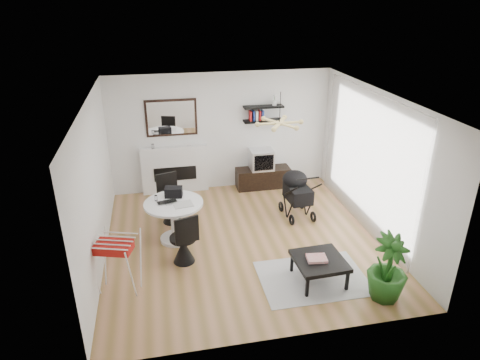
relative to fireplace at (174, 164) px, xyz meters
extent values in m
plane|color=olive|center=(1.10, -2.42, -0.69)|extent=(5.00, 5.00, 0.00)
plane|color=white|center=(1.10, -2.42, 2.01)|extent=(5.00, 5.00, 0.00)
plane|color=white|center=(1.10, 0.08, 0.66)|extent=(5.00, 0.00, 5.00)
plane|color=white|center=(-1.40, -2.42, 0.66)|extent=(0.00, 5.00, 5.00)
plane|color=white|center=(3.60, -2.42, 0.66)|extent=(0.00, 5.00, 5.00)
cube|color=white|center=(3.50, -2.22, 0.66)|extent=(0.04, 3.60, 2.60)
cube|color=white|center=(0.00, 0.00, -0.14)|extent=(1.50, 0.15, 1.10)
cube|color=black|center=(0.00, -0.06, -0.21)|extent=(0.95, 0.06, 0.32)
cube|color=black|center=(0.00, 0.06, 1.06)|extent=(1.12, 0.03, 0.82)
cube|color=white|center=(0.00, 0.04, 1.06)|extent=(1.02, 0.01, 0.72)
cube|color=black|center=(2.04, -0.05, 0.91)|extent=(0.90, 0.25, 0.04)
cube|color=black|center=(2.04, -0.05, 1.23)|extent=(0.90, 0.25, 0.04)
cube|color=black|center=(2.04, -0.15, -0.45)|extent=(1.26, 0.44, 0.47)
cube|color=silver|center=(2.00, -0.15, 0.02)|extent=(0.53, 0.46, 0.46)
cube|color=black|center=(2.00, -0.38, 0.02)|extent=(0.45, 0.01, 0.37)
cylinder|color=white|center=(-0.14, -2.14, -0.65)|extent=(0.58, 0.58, 0.06)
cylinder|color=white|center=(-0.14, -2.14, -0.28)|extent=(0.14, 0.14, 0.68)
cylinder|color=white|center=(-0.14, -2.14, 0.08)|extent=(1.07, 1.07, 0.04)
imported|color=black|center=(-0.24, -2.18, 0.11)|extent=(0.39, 0.29, 0.03)
cube|color=black|center=(-0.12, -1.89, 0.20)|extent=(0.35, 0.24, 0.19)
cube|color=beige|center=(0.02, -2.25, 0.11)|extent=(0.38, 0.33, 0.01)
cylinder|color=white|center=(-0.44, -1.99, 0.15)|extent=(0.06, 0.06, 0.10)
cylinder|color=black|center=(-0.16, -1.42, -0.20)|extent=(0.47, 0.47, 0.05)
cone|color=black|center=(-0.16, -1.42, -0.46)|extent=(0.38, 0.38, 0.45)
cube|color=black|center=(-0.22, -1.22, 0.06)|extent=(0.42, 0.16, 0.48)
cylinder|color=black|center=(-0.04, -2.87, -0.22)|extent=(0.45, 0.45, 0.05)
cone|color=black|center=(-0.04, -2.87, -0.47)|extent=(0.37, 0.37, 0.43)
cube|color=black|center=(0.02, -3.06, 0.04)|extent=(0.41, 0.16, 0.46)
cube|color=maroon|center=(-1.08, -3.46, 0.14)|extent=(0.60, 0.45, 0.14)
cube|color=black|center=(2.38, -1.69, -0.17)|extent=(0.48, 0.67, 0.30)
ellipsoid|color=black|center=(2.36, -1.50, 0.06)|extent=(0.51, 0.51, 0.36)
cylinder|color=black|center=(2.41, -2.09, 0.33)|extent=(0.47, 0.07, 0.03)
torus|color=black|center=(2.12, -1.41, -0.59)|extent=(0.07, 0.23, 0.22)
torus|color=black|center=(2.59, -1.37, -0.59)|extent=(0.07, 0.23, 0.22)
torus|color=black|center=(2.17, -2.01, -0.59)|extent=(0.07, 0.23, 0.22)
torus|color=black|center=(2.64, -1.97, -0.59)|extent=(0.07, 0.23, 0.22)
cube|color=#AEAEAE|center=(1.96, -3.77, -0.68)|extent=(1.72, 1.24, 0.01)
cube|color=black|center=(2.03, -3.84, -0.31)|extent=(0.81, 0.81, 0.07)
cube|color=black|center=(1.71, -4.18, -0.51)|extent=(0.04, 0.04, 0.33)
cube|color=black|center=(2.37, -4.15, -0.51)|extent=(0.04, 0.04, 0.33)
cube|color=black|center=(1.68, -3.52, -0.51)|extent=(0.04, 0.04, 0.33)
cube|color=black|center=(2.35, -3.49, -0.51)|extent=(0.04, 0.04, 0.33)
cube|color=#BB2E2F|center=(1.98, -3.84, -0.25)|extent=(0.34, 0.28, 0.04)
imported|color=#1E5317|center=(2.86, -4.42, -0.16)|extent=(0.76, 0.76, 1.06)
camera|label=1|loc=(-0.33, -9.13, 3.60)|focal=32.00mm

